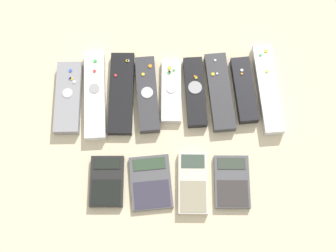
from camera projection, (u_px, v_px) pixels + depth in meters
The scene contains 14 objects.
ground_plane at pixel (169, 145), 1.06m from camera, with size 3.00×3.00×0.00m, color beige.
remote_0 at pixel (68, 98), 1.09m from camera, with size 0.06×0.18×0.02m.
remote_1 at pixel (95, 94), 1.09m from camera, with size 0.05×0.22×0.02m.
remote_2 at pixel (121, 93), 1.09m from camera, with size 0.06×0.20×0.02m.
remote_3 at pixel (147, 94), 1.09m from camera, with size 0.06×0.19×0.03m.
remote_4 at pixel (171, 91), 1.10m from camera, with size 0.05×0.16×0.02m.
remote_5 at pixel (195, 92), 1.09m from camera, with size 0.05×0.17×0.02m.
remote_6 at pixel (220, 92), 1.09m from camera, with size 0.06×0.19×0.02m.
remote_7 at pixel (244, 90), 1.09m from camera, with size 0.05×0.16×0.02m.
remote_8 at pixel (267, 89), 1.09m from camera, with size 0.05×0.22×0.03m.
calculator_0 at pixel (107, 181), 1.03m from camera, with size 0.08×0.11×0.02m.
calculator_1 at pixel (151, 182), 1.03m from camera, with size 0.10×0.13×0.01m.
calculator_2 at pixel (193, 183), 1.02m from camera, with size 0.07×0.14×0.02m.
calculator_3 at pixel (232, 182), 1.03m from camera, with size 0.08×0.12×0.01m.
Camera 1 is at (-0.01, -0.30, 1.02)m, focal length 50.00 mm.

